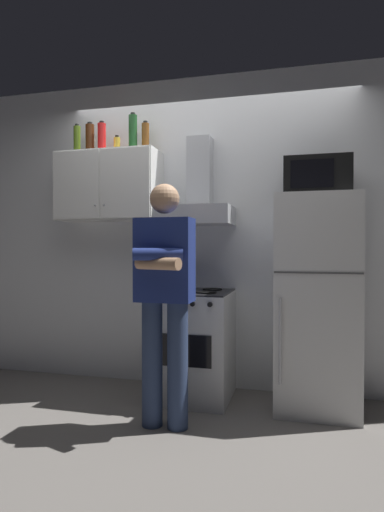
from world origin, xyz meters
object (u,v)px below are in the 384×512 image
Objects in this scene: bottle_wine_green at (133,133)px; bottle_spice_jar at (117,145)px; upper_cabinet at (109,186)px; bottle_olive_oil at (77,140)px; microwave at (317,177)px; bottle_rum_dark at (90,138)px; person_standing at (164,294)px; bottle_beer_brown at (145,137)px; range_hood at (197,201)px; bottle_soda_red at (102,137)px; stove_oven at (194,344)px; refrigerator at (316,302)px.

bottle_spice_jar is at bearing 168.72° from bottle_wine_green.
upper_cabinet is 0.53m from bottle_olive_oil.
microwave is 1.80× the size of bottle_rum_dark.
bottle_olive_oil is 0.38m from bottle_spice_jar.
bottle_beer_brown is at bearing 118.66° from person_standing.
range_hood is 1.13m from bottle_rum_dark.
bottle_beer_brown is at bearing 7.49° from bottle_rum_dark.
bottle_soda_red is at bearing -169.76° from bottle_beer_brown.
range_hood is at bearing 1.64° from bottle_soda_red.
bottle_beer_brown is (0.33, 0.05, 0.42)m from upper_cabinet.
bottle_rum_dark is 1.76× the size of bottle_spice_jar.
bottle_soda_red is (-0.05, -0.02, 0.43)m from upper_cabinet.
stove_oven is at bearing -178.85° from microwave.
microwave is at bearing -6.46° from range_hood.
refrigerator is 3.33× the size of microwave.
microwave is at bearing -4.18° from bottle_wine_green.
stove_oven is 1.17× the size of range_hood.
bottle_olive_oil is at bearing 173.18° from stove_oven.
bottle_soda_red is at bearing -152.14° from bottle_spice_jar.
person_standing is 6.16× the size of bottle_soda_red.
bottle_olive_oil reaches higher than stove_oven.
microwave is at bearing -6.08° from bottle_beer_brown.
refrigerator is at bearing -3.22° from bottle_soda_red.
refrigerator is at bearing -7.55° from range_hood.
bottle_rum_dark is (-0.40, -0.02, -0.03)m from bottle_wine_green.
microwave is 3.17× the size of bottle_spice_jar.
bottle_beer_brown is (-0.47, 0.04, 0.58)m from range_hood.
bottle_rum_dark is at bearing -173.40° from upper_cabinet.
bottle_olive_oil is at bearing -176.59° from bottle_beer_brown.
bottle_wine_green is (-0.57, 0.00, 0.61)m from range_hood.
upper_cabinet is 5.95× the size of bottle_spice_jar.
stove_oven is 5.78× the size of bottle_spice_jar.
upper_cabinet is 0.55× the size of person_standing.
bottle_soda_red is (-0.38, -0.07, 0.00)m from bottle_beer_brown.
bottle_soda_red is (-1.80, 0.10, 1.38)m from refrigerator.
stove_oven is at bearing -12.46° from bottle_spice_jar.
person_standing is 1.60m from bottle_spice_jar.
refrigerator is 6.16× the size of bottle_beer_brown.
stove_oven is (0.80, -0.13, -1.32)m from upper_cabinet.
refrigerator is at bearing -4.86° from bottle_wine_green.
bottle_wine_green is at bearing 3.58° from bottle_rum_dark.
bottle_wine_green is at bearing 175.14° from refrigerator.
upper_cabinet reaches higher than stove_oven.
bottle_beer_brown reaches higher than microwave.
bottle_soda_red is (0.26, -0.03, -0.00)m from bottle_olive_oil.
bottle_wine_green is at bearing 1.28° from upper_cabinet.
upper_cabinet is at bearing 135.74° from person_standing.
range_hood is 0.75m from bottle_beer_brown.
person_standing is 6.32× the size of bottle_beer_brown.
stove_oven is 1.81m from bottle_beer_brown.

